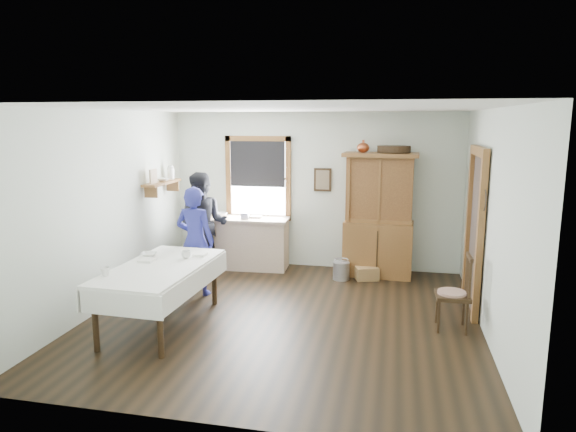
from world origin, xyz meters
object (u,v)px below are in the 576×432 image
at_px(spindle_chair, 453,292).
at_px(woman_blue, 195,245).
at_px(wicker_basket, 367,273).
at_px(dining_table, 161,296).
at_px(pail, 341,271).
at_px(china_hutch, 379,215).
at_px(work_counter, 244,243).
at_px(figure_dark, 204,228).

distance_m(spindle_chair, woman_blue, 3.65).
distance_m(spindle_chair, wicker_basket, 2.18).
xyz_separation_m(dining_table, pail, (2.02, 2.37, -0.24)).
distance_m(pail, wicker_basket, 0.42).
xyz_separation_m(china_hutch, spindle_chair, (0.99, -2.10, -0.54)).
bearing_deg(pail, woman_blue, -150.75).
distance_m(work_counter, wicker_basket, 2.20).
relative_size(china_hutch, figure_dark, 1.28).
distance_m(china_hutch, woman_blue, 3.02).
xyz_separation_m(dining_table, figure_dark, (-0.26, 2.17, 0.41)).
bearing_deg(wicker_basket, spindle_chair, -57.85).
bearing_deg(wicker_basket, work_counter, 172.98).
relative_size(china_hutch, dining_table, 1.05).
xyz_separation_m(work_counter, pail, (1.75, -0.34, -0.30)).
xyz_separation_m(wicker_basket, woman_blue, (-2.45, -1.22, 0.64)).
distance_m(work_counter, woman_blue, 1.55).
bearing_deg(woman_blue, china_hutch, -145.06).
height_order(pail, wicker_basket, pail).
bearing_deg(spindle_chair, work_counter, 146.15).
distance_m(work_counter, china_hutch, 2.38).
relative_size(pail, wicker_basket, 0.81).
relative_size(dining_table, woman_blue, 1.30).
height_order(dining_table, woman_blue, woman_blue).
bearing_deg(woman_blue, work_counter, -96.39).
bearing_deg(dining_table, spindle_chair, 9.96).
xyz_separation_m(work_counter, wicker_basket, (2.15, -0.27, -0.34)).
height_order(spindle_chair, figure_dark, figure_dark).
height_order(dining_table, figure_dark, figure_dark).
height_order(work_counter, woman_blue, woman_blue).
bearing_deg(wicker_basket, pail, -169.29).
xyz_separation_m(pail, wicker_basket, (0.41, 0.08, -0.04)).
bearing_deg(pail, dining_table, -130.45).
distance_m(pail, woman_blue, 2.42).
distance_m(dining_table, woman_blue, 1.27).
xyz_separation_m(work_counter, woman_blue, (-0.30, -1.49, 0.30)).
distance_m(china_hutch, pail, 1.10).
height_order(woman_blue, figure_dark, figure_dark).
height_order(work_counter, pail, work_counter).
distance_m(spindle_chair, pail, 2.35).
xyz_separation_m(work_counter, figure_dark, (-0.53, -0.54, 0.35)).
bearing_deg(pail, work_counter, 168.90).
relative_size(work_counter, figure_dark, 0.98).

